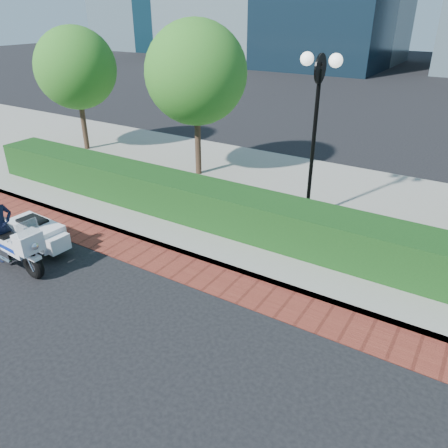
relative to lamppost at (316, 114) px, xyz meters
The scene contains 8 objects.
ground 6.07m from the lamppost, 100.89° to the right, with size 120.00×120.00×0.00m, color black.
brick_strip 4.84m from the lamppost, 105.12° to the right, with size 60.00×1.00×0.01m, color maroon.
sidewalk 3.16m from the lamppost, 141.34° to the left, with size 60.00×8.00×0.15m, color gray.
hedge_main 2.98m from the lamppost, 122.01° to the right, with size 18.00×1.20×1.00m, color black.
lamppost is the anchor object (origin of this frame).
tree_a 10.09m from the lamppost, behind, with size 3.00×3.00×4.58m.
tree_b 4.71m from the lamppost, 163.89° to the left, with size 3.20×3.20×4.89m.
police_motorcycle 7.56m from the lamppost, 132.34° to the right, with size 2.30×1.66×1.86m.
Camera 1 is at (4.78, -5.09, 5.32)m, focal length 35.00 mm.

